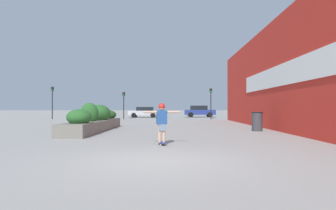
# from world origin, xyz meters

# --- Properties ---
(ground_plane) EXTENTS (300.00, 300.00, 0.00)m
(ground_plane) POSITION_xyz_m (0.00, 0.00, 0.00)
(ground_plane) COLOR gray
(building_wall_right) EXTENTS (0.67, 32.07, 6.46)m
(building_wall_right) POSITION_xyz_m (6.54, 8.98, 3.23)
(building_wall_right) COLOR red
(building_wall_right) RESTS_ON ground_plane
(planter_box) EXTENTS (1.38, 8.86, 1.59)m
(planter_box) POSITION_xyz_m (-4.10, 9.76, 0.57)
(planter_box) COLOR slate
(planter_box) RESTS_ON ground_plane
(skateboard) EXTENTS (0.38, 0.82, 0.09)m
(skateboard) POSITION_xyz_m (0.00, 3.24, 0.07)
(skateboard) COLOR navy
(skateboard) RESTS_ON ground_plane
(skateboarder) EXTENTS (1.29, 0.39, 1.40)m
(skateboarder) POSITION_xyz_m (0.00, 3.24, 0.94)
(skateboarder) COLOR tan
(skateboarder) RESTS_ON skateboard
(trash_bin) EXTENTS (0.63, 0.63, 1.08)m
(trash_bin) POSITION_xyz_m (5.16, 9.64, 0.54)
(trash_bin) COLOR #38383D
(trash_bin) RESTS_ON ground_plane
(car_leftmost) EXTENTS (4.26, 1.91, 1.62)m
(car_leftmost) POSITION_xyz_m (4.03, 34.55, 0.85)
(car_leftmost) COLOR navy
(car_leftmost) RESTS_ON ground_plane
(car_center_left) EXTENTS (4.09, 1.90, 1.43)m
(car_center_left) POSITION_xyz_m (-3.57, 32.88, 0.76)
(car_center_left) COLOR #BCBCC1
(car_center_left) RESTS_ON ground_plane
(traffic_light_left) EXTENTS (0.28, 0.30, 3.14)m
(traffic_light_left) POSITION_xyz_m (-5.37, 27.03, 2.17)
(traffic_light_left) COLOR black
(traffic_light_left) RESTS_ON ground_plane
(traffic_light_right) EXTENTS (0.28, 0.30, 3.57)m
(traffic_light_right) POSITION_xyz_m (4.73, 27.32, 2.43)
(traffic_light_right) COLOR black
(traffic_light_right) RESTS_ON ground_plane
(traffic_light_far_left) EXTENTS (0.28, 0.30, 3.77)m
(traffic_light_far_left) POSITION_xyz_m (-13.72, 27.07, 2.54)
(traffic_light_far_left) COLOR black
(traffic_light_far_left) RESTS_ON ground_plane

